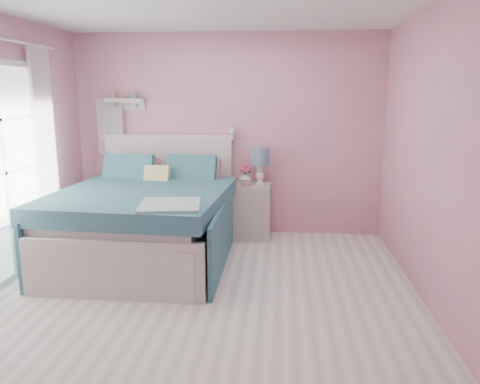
% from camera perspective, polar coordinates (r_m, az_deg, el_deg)
% --- Properties ---
extents(floor, '(4.50, 4.50, 0.00)m').
position_cam_1_polar(floor, '(4.31, -4.92, -13.34)').
color(floor, silver).
rests_on(floor, ground).
extents(room_shell, '(4.50, 4.50, 4.50)m').
position_cam_1_polar(room_shell, '(3.91, -5.34, 8.14)').
color(room_shell, '#CD8299').
rests_on(room_shell, floor).
extents(bed, '(1.88, 2.30, 1.31)m').
position_cam_1_polar(bed, '(5.37, -11.26, -3.54)').
color(bed, silver).
rests_on(bed, floor).
extents(nightstand, '(0.48, 0.48, 0.70)m').
position_cam_1_polar(nightstand, '(6.03, 1.38, -2.33)').
color(nightstand, beige).
rests_on(nightstand, floor).
extents(table_lamp, '(0.23, 0.23, 0.46)m').
position_cam_1_polar(table_lamp, '(5.94, 2.46, 4.05)').
color(table_lamp, white).
rests_on(table_lamp, nightstand).
extents(vase, '(0.16, 0.16, 0.17)m').
position_cam_1_polar(vase, '(5.96, 0.64, 1.75)').
color(vase, silver).
rests_on(vase, nightstand).
extents(teacup, '(0.11, 0.11, 0.08)m').
position_cam_1_polar(teacup, '(5.80, 0.74, 1.02)').
color(teacup, pink).
rests_on(teacup, nightstand).
extents(roses, '(0.14, 0.11, 0.12)m').
position_cam_1_polar(roses, '(5.94, 0.62, 2.89)').
color(roses, '#E34D77').
rests_on(roses, vase).
extents(wall_shelf, '(0.50, 0.15, 0.25)m').
position_cam_1_polar(wall_shelf, '(6.37, -13.88, 10.68)').
color(wall_shelf, silver).
rests_on(wall_shelf, room_shell).
extents(hanging_dress, '(0.34, 0.03, 0.72)m').
position_cam_1_polar(hanging_dress, '(6.44, -15.51, 7.63)').
color(hanging_dress, white).
rests_on(hanging_dress, room_shell).
extents(french_door, '(0.04, 1.32, 2.16)m').
position_cam_1_polar(french_door, '(5.07, -26.81, 1.98)').
color(french_door, silver).
rests_on(french_door, floor).
extents(curtain_far, '(0.04, 0.40, 2.32)m').
position_cam_1_polar(curtain_far, '(5.67, -22.56, 4.37)').
color(curtain_far, white).
rests_on(curtain_far, floor).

